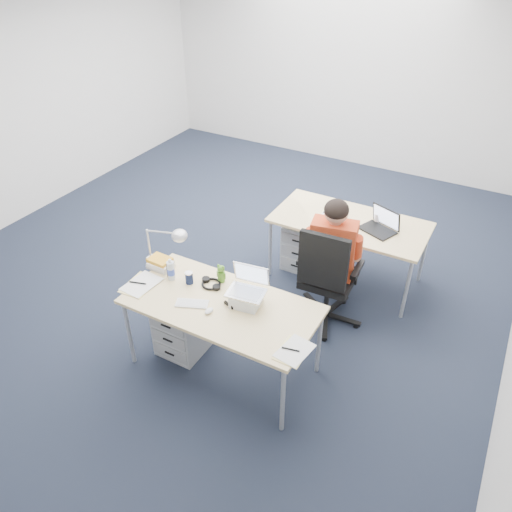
{
  "coord_description": "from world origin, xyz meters",
  "views": [
    {
      "loc": [
        2.56,
        -3.94,
        3.37
      ],
      "look_at": [
        0.79,
        -0.73,
        0.85
      ],
      "focal_mm": 35.0,
      "sensor_mm": 36.0,
      "label": 1
    }
  ],
  "objects_px": {
    "dark_laptop": "(379,221)",
    "bear_figurine": "(221,273)",
    "book_stack": "(160,263)",
    "desk_lamp": "(161,244)",
    "cordless_phone": "(169,271)",
    "sunglasses": "(228,305)",
    "seated_person": "(334,255)",
    "can_koozie": "(189,278)",
    "desk_near": "(222,308)",
    "far_cup": "(378,218)",
    "water_bottle": "(171,269)",
    "office_chair": "(326,295)",
    "wireless_keyboard": "(192,303)",
    "silver_laptop": "(246,289)",
    "drawer_pedestal_far": "(306,243)",
    "drawer_pedestal_near": "(185,323)",
    "desk_far": "(350,225)",
    "headphones": "(211,283)",
    "computer_mouse": "(209,311)"
  },
  "relations": [
    {
      "from": "dark_laptop",
      "to": "bear_figurine",
      "type": "bearing_deg",
      "value": -100.31
    },
    {
      "from": "book_stack",
      "to": "desk_lamp",
      "type": "relative_size",
      "value": 0.46
    },
    {
      "from": "cordless_phone",
      "to": "sunglasses",
      "type": "relative_size",
      "value": 1.23
    },
    {
      "from": "seated_person",
      "to": "can_koozie",
      "type": "height_order",
      "value": "seated_person"
    },
    {
      "from": "desk_near",
      "to": "far_cup",
      "type": "height_order",
      "value": "far_cup"
    },
    {
      "from": "can_koozie",
      "to": "water_bottle",
      "type": "height_order",
      "value": "water_bottle"
    },
    {
      "from": "office_chair",
      "to": "desk_lamp",
      "type": "relative_size",
      "value": 2.41
    },
    {
      "from": "book_stack",
      "to": "far_cup",
      "type": "xyz_separation_m",
      "value": [
        1.46,
        1.74,
        0.0
      ]
    },
    {
      "from": "wireless_keyboard",
      "to": "water_bottle",
      "type": "bearing_deg",
      "value": 127.99
    },
    {
      "from": "silver_laptop",
      "to": "book_stack",
      "type": "distance_m",
      "value": 0.94
    },
    {
      "from": "book_stack",
      "to": "cordless_phone",
      "type": "bearing_deg",
      "value": -25.32
    },
    {
      "from": "cordless_phone",
      "to": "far_cup",
      "type": "xyz_separation_m",
      "value": [
        1.3,
        1.81,
        -0.02
      ]
    },
    {
      "from": "desk_near",
      "to": "drawer_pedestal_far",
      "type": "xyz_separation_m",
      "value": [
        -0.03,
        1.82,
        -0.41
      ]
    },
    {
      "from": "office_chair",
      "to": "can_koozie",
      "type": "distance_m",
      "value": 1.39
    },
    {
      "from": "seated_person",
      "to": "dark_laptop",
      "type": "height_order",
      "value": "seated_person"
    },
    {
      "from": "drawer_pedestal_near",
      "to": "far_cup",
      "type": "distance_m",
      "value": 2.24
    },
    {
      "from": "drawer_pedestal_far",
      "to": "bear_figurine",
      "type": "xyz_separation_m",
      "value": [
        -0.13,
        -1.56,
        0.54
      ]
    },
    {
      "from": "seated_person",
      "to": "wireless_keyboard",
      "type": "bearing_deg",
      "value": -129.88
    },
    {
      "from": "desk_far",
      "to": "bear_figurine",
      "type": "relative_size",
      "value": 9.31
    },
    {
      "from": "seated_person",
      "to": "office_chair",
      "type": "bearing_deg",
      "value": -93.31
    },
    {
      "from": "desk_near",
      "to": "drawer_pedestal_near",
      "type": "xyz_separation_m",
      "value": [
        -0.44,
        0.05,
        -0.41
      ]
    },
    {
      "from": "desk_near",
      "to": "silver_laptop",
      "type": "xyz_separation_m",
      "value": [
        0.18,
        0.09,
        0.21
      ]
    },
    {
      "from": "desk_far",
      "to": "sunglasses",
      "type": "distance_m",
      "value": 1.82
    },
    {
      "from": "wireless_keyboard",
      "to": "bear_figurine",
      "type": "bearing_deg",
      "value": 60.22
    },
    {
      "from": "bear_figurine",
      "to": "sunglasses",
      "type": "xyz_separation_m",
      "value": [
        0.23,
        -0.26,
        -0.07
      ]
    },
    {
      "from": "sunglasses",
      "to": "desk_lamp",
      "type": "distance_m",
      "value": 0.87
    },
    {
      "from": "drawer_pedestal_far",
      "to": "desk_lamp",
      "type": "bearing_deg",
      "value": -113.81
    },
    {
      "from": "office_chair",
      "to": "book_stack",
      "type": "xyz_separation_m",
      "value": [
        -1.29,
        -0.85,
        0.46
      ]
    },
    {
      "from": "drawer_pedestal_near",
      "to": "far_cup",
      "type": "xyz_separation_m",
      "value": [
        1.16,
        1.85,
        0.5
      ]
    },
    {
      "from": "desk_far",
      "to": "drawer_pedestal_near",
      "type": "bearing_deg",
      "value": -117.76
    },
    {
      "from": "desk_near",
      "to": "wireless_keyboard",
      "type": "distance_m",
      "value": 0.25
    },
    {
      "from": "desk_far",
      "to": "office_chair",
      "type": "distance_m",
      "value": 0.85
    },
    {
      "from": "silver_laptop",
      "to": "bear_figurine",
      "type": "distance_m",
      "value": 0.39
    },
    {
      "from": "can_koozie",
      "to": "cordless_phone",
      "type": "xyz_separation_m",
      "value": [
        -0.2,
        -0.01,
        0.01
      ]
    },
    {
      "from": "desk_near",
      "to": "desk_lamp",
      "type": "distance_m",
      "value": 0.82
    },
    {
      "from": "desk_far",
      "to": "dark_laptop",
      "type": "xyz_separation_m",
      "value": [
        0.31,
        -0.05,
        0.17
      ]
    },
    {
      "from": "can_koozie",
      "to": "desk_lamp",
      "type": "bearing_deg",
      "value": 164.89
    },
    {
      "from": "silver_laptop",
      "to": "desk_lamp",
      "type": "xyz_separation_m",
      "value": [
        -0.93,
        0.11,
        0.07
      ]
    },
    {
      "from": "office_chair",
      "to": "silver_laptop",
      "type": "relative_size",
      "value": 3.47
    },
    {
      "from": "water_bottle",
      "to": "far_cup",
      "type": "distance_m",
      "value": 2.23
    },
    {
      "from": "wireless_keyboard",
      "to": "headphones",
      "type": "height_order",
      "value": "headphones"
    },
    {
      "from": "dark_laptop",
      "to": "computer_mouse",
      "type": "bearing_deg",
      "value": -91.04
    },
    {
      "from": "bear_figurine",
      "to": "drawer_pedestal_near",
      "type": "bearing_deg",
      "value": -156.14
    },
    {
      "from": "drawer_pedestal_far",
      "to": "can_koozie",
      "type": "relative_size",
      "value": 4.96
    },
    {
      "from": "dark_laptop",
      "to": "office_chair",
      "type": "bearing_deg",
      "value": -85.5
    },
    {
      "from": "silver_laptop",
      "to": "dark_laptop",
      "type": "relative_size",
      "value": 0.96
    },
    {
      "from": "computer_mouse",
      "to": "sunglasses",
      "type": "distance_m",
      "value": 0.17
    },
    {
      "from": "desk_far",
      "to": "desk_lamp",
      "type": "bearing_deg",
      "value": -127.57
    },
    {
      "from": "computer_mouse",
      "to": "far_cup",
      "type": "relative_size",
      "value": 0.9
    },
    {
      "from": "water_bottle",
      "to": "bear_figurine",
      "type": "relative_size",
      "value": 1.2
    }
  ]
}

